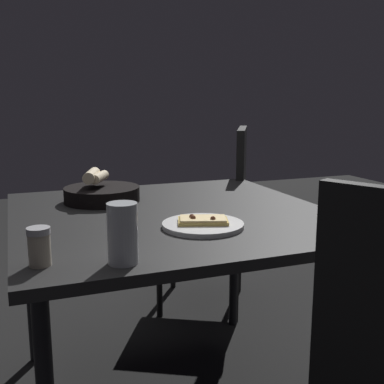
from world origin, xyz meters
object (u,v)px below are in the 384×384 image
(dining_table, at_px, (173,228))
(beer_glass, at_px, (123,237))
(pepper_shaker, at_px, (39,249))
(chair_far, at_px, (219,209))
(bread_basket, at_px, (101,193))
(pizza_plate, at_px, (203,224))

(dining_table, height_order, beer_glass, beer_glass)
(pepper_shaker, xyz_separation_m, chair_far, (1.09, -0.94, -0.23))
(bread_basket, relative_size, beer_glass, 1.94)
(pepper_shaker, bearing_deg, bread_basket, -21.92)
(pizza_plate, relative_size, beer_glass, 1.70)
(beer_glass, bearing_deg, chair_far, -33.52)
(pepper_shaker, distance_m, chair_far, 1.45)
(pizza_plate, bearing_deg, chair_far, -26.90)
(dining_table, distance_m, chair_far, 0.86)
(chair_far, bearing_deg, bread_basket, 123.60)
(dining_table, bearing_deg, beer_glass, 148.57)
(dining_table, distance_m, pizza_plate, 0.23)
(dining_table, xyz_separation_m, bread_basket, (0.25, 0.19, 0.09))
(pepper_shaker, bearing_deg, beer_glass, -106.31)
(pizza_plate, relative_size, pepper_shaker, 2.71)
(dining_table, relative_size, pizza_plate, 4.31)
(dining_table, relative_size, chair_far, 1.12)
(pizza_plate, height_order, beer_glass, beer_glass)
(dining_table, relative_size, pepper_shaker, 11.67)
(pizza_plate, bearing_deg, bread_basket, 24.78)
(chair_far, bearing_deg, beer_glass, 146.48)
(dining_table, bearing_deg, bread_basket, 37.80)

